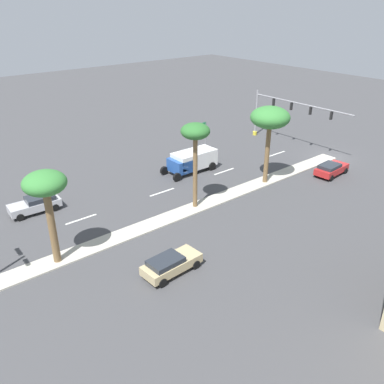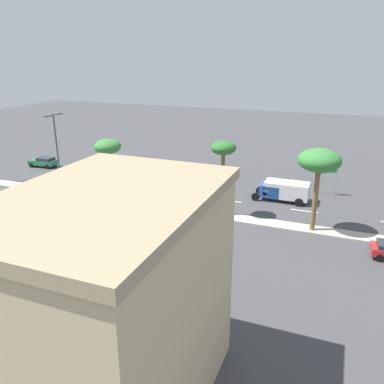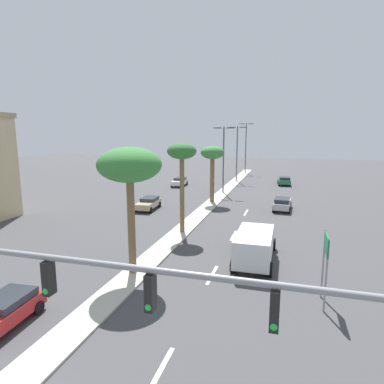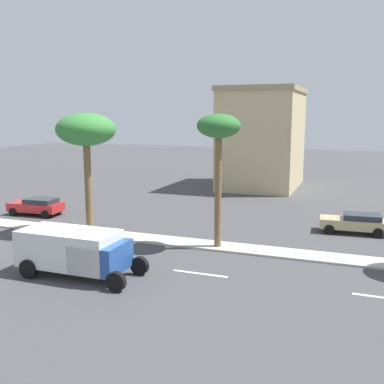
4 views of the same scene
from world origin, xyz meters
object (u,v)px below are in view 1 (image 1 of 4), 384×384
Objects in this scene: palm_tree_outboard at (270,119)px; sedan_silver_right at (36,204)px; box_truck at (191,161)px; palm_tree_right at (45,188)px; directional_road_sign at (201,131)px; palm_tree_mid at (195,136)px; sedan_red_rear at (331,169)px; traffic_signal_gantry at (280,112)px; sedan_tan_trailing at (171,264)px.

palm_tree_outboard is 1.76× the size of sedan_silver_right.
box_truck is at bearing -95.10° from sedan_silver_right.
directional_road_sign is at bearing -64.26° from palm_tree_right.
palm_tree_mid is 15.11m from sedan_silver_right.
sedan_silver_right is (8.12, 11.29, -5.90)m from palm_tree_mid.
palm_tree_mid reaches higher than sedan_red_rear.
traffic_signal_gantry is 3.39× the size of sedan_red_rear.
sedan_tan_trailing is at bearing 136.54° from box_truck.
directional_road_sign is (3.22, 10.29, -1.26)m from traffic_signal_gantry.
sedan_silver_right is at bearing 54.26° from palm_tree_mid.
palm_tree_mid is 9.91m from box_truck.
traffic_signal_gantry is 1.86× the size of palm_tree_outboard.
directional_road_sign is at bearing -42.24° from palm_tree_mid.
box_truck is at bearing 92.52° from traffic_signal_gantry.
palm_tree_mid reaches higher than traffic_signal_gantry.
sedan_silver_right is at bearing 96.65° from directional_road_sign.
palm_tree_outboard is 1.79× the size of sedan_tan_trailing.
palm_tree_mid is at bearing 110.25° from traffic_signal_gantry.
traffic_signal_gantry is 3.32× the size of sedan_tan_trailing.
palm_tree_outboard is at bearing -112.73° from sedan_silver_right.
box_truck reaches higher than sedan_red_rear.
sedan_silver_right is 16.29m from box_truck.
palm_tree_right reaches higher than directional_road_sign.
palm_tree_right reaches higher than sedan_tan_trailing.
directional_road_sign is 11.60m from palm_tree_outboard.
palm_tree_outboard is 8.91m from palm_tree_mid.
sedan_red_rear is 23.34m from sedan_tan_trailing.
directional_road_sign is 0.53× the size of palm_tree_right.
sedan_tan_trailing is at bearing 130.60° from palm_tree_mid.
box_truck is at bearing 29.54° from palm_tree_outboard.
sedan_red_rear is 0.70× the size of box_truck.
sedan_silver_right is at bearing 84.90° from box_truck.
sedan_red_rear is at bearing -102.29° from palm_tree_mid.
directional_road_sign is 0.84× the size of sedan_silver_right.
directional_road_sign is 6.23m from box_truck.
sedan_silver_right reaches higher than sedan_red_rear.
palm_tree_mid is (-7.33, 19.88, 2.72)m from traffic_signal_gantry.
traffic_signal_gantry is at bearing -91.45° from sedan_silver_right.
traffic_signal_gantry is at bearing -87.48° from box_truck.
palm_tree_right is 1.57× the size of sedan_silver_right.
palm_tree_right is 1.59× the size of sedan_tan_trailing.
sedan_silver_right is 1.02× the size of sedan_tan_trailing.
directional_road_sign is at bearing -83.35° from sedan_silver_right.
sedan_red_rear is at bearing -156.26° from directional_road_sign.
sedan_tan_trailing is at bearing 97.23° from sedan_red_rear.
sedan_silver_right reaches higher than sedan_tan_trailing.
directional_road_sign is at bearing -45.15° from sedan_tan_trailing.
sedan_silver_right is at bearing -10.91° from palm_tree_right.
traffic_signal_gantry is 31.34m from sedan_silver_right.
traffic_signal_gantry is at bearing -69.75° from palm_tree_mid.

